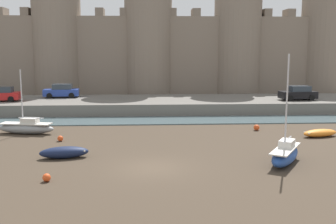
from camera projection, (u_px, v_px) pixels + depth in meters
name	position (u px, v px, depth m)	size (l,w,h in m)	color
ground_plane	(152.00, 168.00, 23.26)	(160.00, 160.00, 0.00)	#423528
water_channel	(150.00, 121.00, 38.81)	(80.00, 4.50, 0.10)	slate
quay_road	(149.00, 105.00, 45.87)	(62.78, 10.00, 1.32)	#666059
castle	(148.00, 46.00, 55.49)	(58.21, 7.43, 19.21)	gray
sailboat_midflat_right	(285.00, 154.00, 24.08)	(3.37, 4.34, 6.70)	#234793
rowboat_near_channel_left	(320.00, 133.00, 31.66)	(3.20, 1.84, 0.61)	orange
sailboat_foreground_right	(26.00, 127.00, 32.77)	(4.98, 2.14, 5.36)	gray
rowboat_foreground_centre	(64.00, 152.00, 25.33)	(3.24, 1.59, 0.75)	#141E3D
mooring_buoy_off_centre	(257.00, 128.00, 34.18)	(0.51, 0.51, 0.51)	#E04C1E
mooring_buoy_near_channel	(60.00, 138.00, 30.08)	(0.44, 0.44, 0.44)	#E04C1E
mooring_buoy_mid_mud	(47.00, 178.00, 20.77)	(0.44, 0.44, 0.44)	#E04C1E
car_quay_west	(62.00, 91.00, 47.18)	(4.22, 2.12, 1.62)	#263F99
car_quay_centre_west	(298.00, 93.00, 44.69)	(4.22, 2.12, 1.62)	black
car_quay_east	(1.00, 94.00, 43.56)	(4.22, 2.12, 1.62)	red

